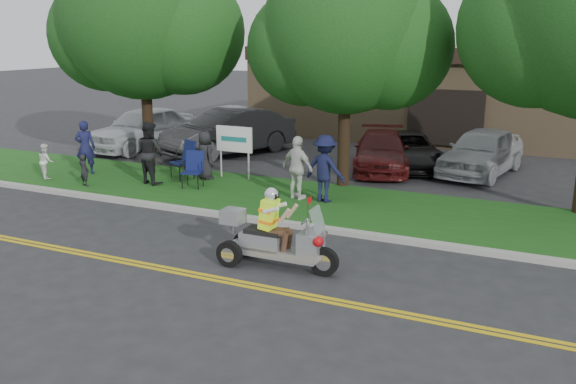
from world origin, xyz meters
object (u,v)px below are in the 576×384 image
at_px(parked_car_right, 381,151).
at_px(trike_scooter, 273,240).
at_px(spectator_adult_left, 85,147).
at_px(spectator_adult_mid, 150,153).
at_px(parked_car_left, 229,132).
at_px(parked_car_far_right, 482,152).
at_px(lawn_chair_a, 186,157).
at_px(spectator_adult_right, 298,168).
at_px(lawn_chair_b, 194,167).
at_px(parked_car_far_left, 143,128).
at_px(parked_car_mid, 407,150).

bearing_deg(parked_car_right, trike_scooter, -102.19).
relative_size(spectator_adult_left, parked_car_right, 0.39).
distance_m(spectator_adult_mid, parked_car_left, 5.49).
bearing_deg(parked_car_left, parked_car_far_right, 25.53).
height_order(lawn_chair_a, parked_car_right, lawn_chair_a).
height_order(spectator_adult_mid, spectator_adult_right, spectator_adult_mid).
bearing_deg(lawn_chair_b, lawn_chair_a, 122.40).
height_order(parked_car_far_left, parked_car_left, parked_car_left).
bearing_deg(trike_scooter, parked_car_mid, 89.50).
relative_size(parked_car_far_left, parked_car_left, 0.94).
bearing_deg(parked_car_far_left, parked_car_mid, 12.79).
bearing_deg(spectator_adult_left, spectator_adult_right, 151.23).
bearing_deg(trike_scooter, parked_car_left, 124.19).
bearing_deg(parked_car_left, trike_scooter, -33.00).
bearing_deg(spectator_adult_left, parked_car_right, -177.79).
bearing_deg(parked_car_mid, lawn_chair_a, -162.66).
xyz_separation_m(trike_scooter, parked_car_left, (-6.79, 9.89, 0.31)).
relative_size(parked_car_left, parked_car_mid, 1.22).
xyz_separation_m(lawn_chair_a, parked_car_right, (5.09, 4.25, -0.13)).
height_order(spectator_adult_left, spectator_adult_mid, spectator_adult_mid).
bearing_deg(parked_car_far_left, parked_car_left, 15.30).
xyz_separation_m(parked_car_far_left, parked_car_far_right, (13.00, 1.02, -0.09)).
height_order(parked_car_left, parked_car_mid, parked_car_left).
xyz_separation_m(parked_car_left, parked_car_mid, (6.83, 0.52, -0.27)).
relative_size(spectator_adult_left, parked_car_mid, 0.39).
xyz_separation_m(lawn_chair_a, spectator_adult_right, (4.21, -0.80, 0.20)).
bearing_deg(parked_car_right, parked_car_far_left, 165.84).
relative_size(spectator_adult_mid, spectator_adult_right, 1.08).
distance_m(lawn_chair_b, spectator_adult_left, 4.16).
bearing_deg(spectator_adult_right, spectator_adult_left, 17.68).
relative_size(spectator_adult_left, parked_car_far_right, 0.38).
distance_m(spectator_adult_left, parked_car_mid, 10.80).
bearing_deg(lawn_chair_a, parked_car_left, 128.27).
relative_size(parked_car_mid, parked_car_far_right, 0.98).
xyz_separation_m(parked_car_left, parked_car_right, (6.13, -0.20, -0.24)).
bearing_deg(lawn_chair_a, lawn_chair_b, -19.44).
distance_m(trike_scooter, parked_car_far_left, 14.04).
bearing_deg(parked_car_mid, parked_car_left, 161.06).
distance_m(lawn_chair_a, parked_car_far_right, 9.65).
xyz_separation_m(spectator_adult_right, parked_car_right, (0.88, 5.06, -0.33)).
bearing_deg(parked_car_far_right, spectator_adult_right, -115.11).
height_order(spectator_adult_left, parked_car_far_right, spectator_adult_left).
bearing_deg(parked_car_mid, spectator_adult_left, -170.79).
bearing_deg(lawn_chair_a, parked_car_mid, 65.75).
bearing_deg(parked_car_far_right, spectator_adult_left, -143.29).
relative_size(spectator_adult_right, parked_car_right, 0.39).
bearing_deg(parked_car_right, parked_car_left, 162.06).
bearing_deg(trike_scooter, spectator_adult_left, 152.76).
relative_size(parked_car_right, parked_car_far_right, 0.99).
relative_size(trike_scooter, parked_car_mid, 0.57).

